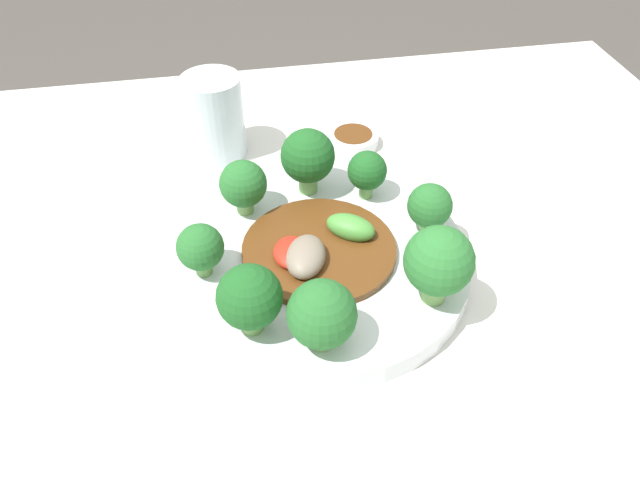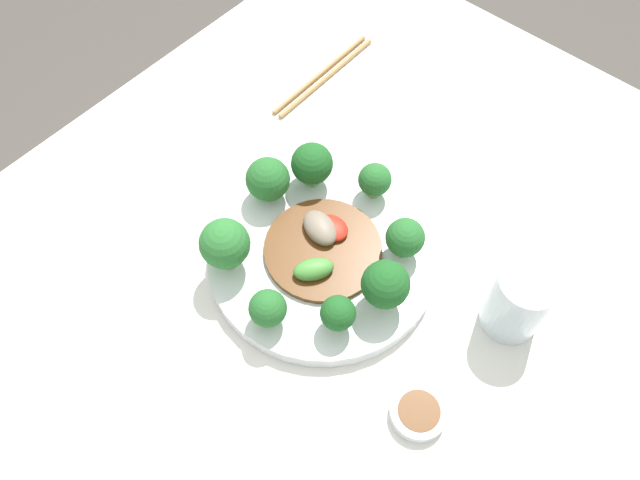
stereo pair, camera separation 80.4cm
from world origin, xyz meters
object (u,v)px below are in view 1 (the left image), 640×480
object	(u,v)px
broccoli_northwest	(439,262)
broccoli_south	(308,157)
broccoli_north	(322,315)
stirfry_center	(319,250)
broccoli_southwest	(367,171)
drinking_glass	(214,117)
broccoli_southeast	(243,185)
broccoli_northeast	(250,298)
sauce_dish	(353,139)
broccoli_east	(200,248)
broccoli_west	(430,206)
plate	(320,264)

from	to	relation	value
broccoli_northwest	broccoli_south	distance (m)	0.19
broccoli_north	stirfry_center	world-z (taller)	broccoli_north
broccoli_southwest	broccoli_south	size ratio (longest dim) A/B	0.73
broccoli_northwest	drinking_glass	xyz separation A→B (m)	(0.17, -0.29, -0.02)
broccoli_southeast	drinking_glass	xyz separation A→B (m)	(0.02, -0.14, -0.01)
broccoli_southeast	broccoli_northeast	world-z (taller)	broccoli_northeast
stirfry_center	sauce_dish	distance (m)	0.23
stirfry_center	drinking_glass	size ratio (longest dim) A/B	1.49
broccoli_southwest	broccoli_northeast	distance (m)	0.21
broccoli_northwest	broccoli_northeast	xyz separation A→B (m)	(0.16, 0.00, -0.01)
broccoli_south	drinking_glass	size ratio (longest dim) A/B	0.73
broccoli_northwest	broccoli_north	distance (m)	0.11
broccoli_south	broccoli_northeast	xyz separation A→B (m)	(0.08, 0.18, -0.01)
broccoli_southeast	broccoli_south	xyz separation A→B (m)	(-0.07, -0.02, 0.01)
broccoli_southeast	broccoli_north	world-z (taller)	broccoli_north
broccoli_northwest	stirfry_center	bearing A→B (deg)	-38.29
broccoli_southeast	broccoli_north	xyz separation A→B (m)	(-0.04, 0.18, 0.00)
stirfry_center	broccoli_southeast	bearing A→B (deg)	-52.66
broccoli_southwest	broccoli_east	bearing A→B (deg)	26.01
broccoli_southwest	broccoli_west	xyz separation A→B (m)	(-0.05, 0.06, -0.00)
broccoli_north	drinking_glass	xyz separation A→B (m)	(0.06, -0.32, -0.01)
plate	broccoli_south	world-z (taller)	broccoli_south
sauce_dish	broccoli_east	bearing A→B (deg)	48.59
broccoli_north	drinking_glass	distance (m)	0.33
stirfry_center	broccoli_northwest	bearing A→B (deg)	141.71
broccoli_southwest	stirfry_center	size ratio (longest dim) A/B	0.36
plate	sauce_dish	size ratio (longest dim) A/B	4.60
broccoli_northwest	broccoli_southwest	bearing A→B (deg)	-81.27
broccoli_south	broccoli_southwest	bearing A→B (deg)	160.35
broccoli_northwest	broccoli_east	distance (m)	0.21
broccoli_south	broccoli_east	size ratio (longest dim) A/B	1.36
broccoli_southeast	stirfry_center	xyz separation A→B (m)	(-0.06, 0.08, -0.03)
broccoli_southwest	broccoli_west	distance (m)	0.08
broccoli_west	stirfry_center	size ratio (longest dim) A/B	0.36
broccoli_north	broccoli_northwest	bearing A→B (deg)	-163.29
broccoli_southeast	broccoli_south	world-z (taller)	broccoli_south
broccoli_northwest	sauce_dish	world-z (taller)	broccoli_northwest
drinking_glass	sauce_dish	size ratio (longest dim) A/B	1.57
broccoli_southeast	stirfry_center	bearing A→B (deg)	127.34
stirfry_center	drinking_glass	bearing A→B (deg)	-70.08
broccoli_southwest	sauce_dish	world-z (taller)	broccoli_southwest
broccoli_north	stirfry_center	distance (m)	0.11
broccoli_northwest	sauce_dish	distance (m)	0.28
drinking_glass	sauce_dish	distance (m)	0.17
broccoli_southwest	broccoli_east	distance (m)	0.19
plate	broccoli_northwest	distance (m)	0.12
broccoli_southeast	broccoli_northwest	size ratio (longest dim) A/B	0.78
broccoli_south	drinking_glass	distance (m)	0.15
broccoli_north	broccoli_south	bearing A→B (deg)	-96.63
broccoli_east	sauce_dish	distance (m)	0.28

